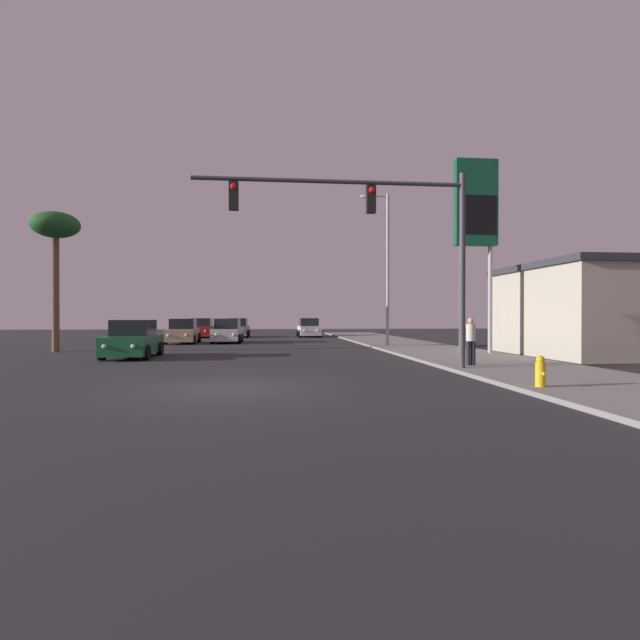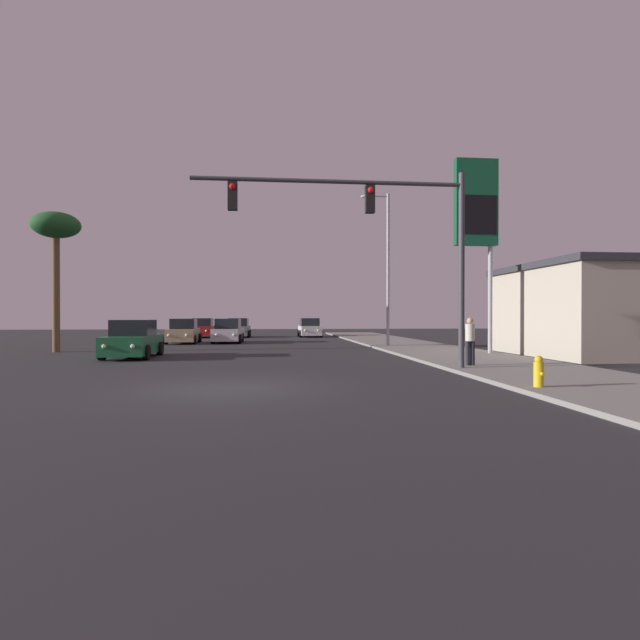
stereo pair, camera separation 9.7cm
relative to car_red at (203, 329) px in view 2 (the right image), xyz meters
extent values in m
plane|color=#28282B|center=(4.79, -31.59, -0.76)|extent=(120.00, 120.00, 0.00)
cube|color=gray|center=(14.29, -21.59, -0.70)|extent=(5.00, 60.00, 0.12)
cube|color=#B2A893|center=(22.79, -22.43, 1.24)|extent=(10.00, 8.00, 4.00)
cube|color=#2D2D33|center=(22.79, -22.43, 3.39)|extent=(10.30, 8.30, 0.30)
cube|color=maroon|center=(0.00, -0.04, -0.18)|extent=(1.82, 4.21, 0.80)
cube|color=black|center=(0.00, 0.11, 0.57)|extent=(1.61, 2.01, 0.70)
cylinder|color=black|center=(-0.90, -1.34, -0.44)|extent=(0.24, 0.64, 0.64)
cylinder|color=black|center=(0.90, -1.34, -0.44)|extent=(0.24, 0.64, 0.64)
cylinder|color=black|center=(-0.90, 1.27, -0.44)|extent=(0.24, 0.64, 0.64)
cylinder|color=black|center=(0.90, 1.27, -0.44)|extent=(0.24, 0.64, 0.64)
sphere|color=#F2EACC|center=(-0.56, -2.16, -0.13)|extent=(0.18, 0.18, 0.18)
sphere|color=#F2EACC|center=(0.56, -2.16, -0.13)|extent=(0.18, 0.18, 0.18)
cube|color=#195933|center=(-0.21, -21.63, -0.18)|extent=(1.85, 4.22, 0.80)
cube|color=black|center=(-0.21, -21.48, 0.57)|extent=(1.63, 2.02, 0.70)
cylinder|color=black|center=(-1.11, -22.94, -0.44)|extent=(0.24, 0.64, 0.64)
cylinder|color=black|center=(0.69, -22.94, -0.44)|extent=(0.24, 0.64, 0.64)
cylinder|color=black|center=(-1.11, -20.33, -0.44)|extent=(0.24, 0.64, 0.64)
cylinder|color=black|center=(0.69, -20.33, -0.44)|extent=(0.24, 0.64, 0.64)
sphere|color=#F2EACC|center=(-0.76, -23.75, -0.13)|extent=(0.18, 0.18, 0.18)
sphere|color=#F2EACC|center=(0.35, -23.75, -0.13)|extent=(0.18, 0.18, 0.18)
cube|color=tan|center=(0.00, -9.82, -0.18)|extent=(1.95, 4.26, 0.80)
cube|color=black|center=(0.00, -9.67, 0.57)|extent=(1.67, 2.06, 0.70)
cylinder|color=black|center=(-0.90, -11.12, -0.44)|extent=(0.24, 0.64, 0.64)
cylinder|color=black|center=(0.90, -11.12, -0.44)|extent=(0.24, 0.64, 0.64)
cylinder|color=black|center=(-0.90, -8.52, -0.44)|extent=(0.24, 0.64, 0.64)
cylinder|color=black|center=(0.90, -8.52, -0.44)|extent=(0.24, 0.64, 0.64)
sphere|color=#F2EACC|center=(-0.56, -11.94, -0.13)|extent=(0.18, 0.18, 0.18)
sphere|color=#F2EACC|center=(0.55, -11.94, -0.13)|extent=(0.18, 0.18, 0.18)
cube|color=silver|center=(9.41, 0.02, -0.18)|extent=(1.86, 4.23, 0.80)
cube|color=black|center=(9.41, 0.17, 0.57)|extent=(1.63, 2.02, 0.70)
cylinder|color=black|center=(8.51, -1.28, -0.44)|extent=(0.24, 0.64, 0.64)
cylinder|color=black|center=(10.31, -1.28, -0.44)|extent=(0.24, 0.64, 0.64)
cylinder|color=black|center=(8.51, 1.33, -0.44)|extent=(0.24, 0.64, 0.64)
cylinder|color=black|center=(10.31, 1.33, -0.44)|extent=(0.24, 0.64, 0.64)
sphere|color=#F2EACC|center=(8.85, -2.10, -0.13)|extent=(0.18, 0.18, 0.18)
sphere|color=#F2EACC|center=(9.97, -2.10, -0.13)|extent=(0.18, 0.18, 0.18)
cube|color=slate|center=(3.12, -0.12, -0.18)|extent=(1.93, 4.25, 0.80)
cube|color=black|center=(3.12, 0.03, 0.57)|extent=(1.66, 2.05, 0.70)
cylinder|color=black|center=(2.22, -1.42, -0.44)|extent=(0.24, 0.64, 0.64)
cylinder|color=black|center=(4.02, -1.42, -0.44)|extent=(0.24, 0.64, 0.64)
cylinder|color=black|center=(2.22, 1.19, -0.44)|extent=(0.24, 0.64, 0.64)
cylinder|color=black|center=(4.02, 1.19, -0.44)|extent=(0.24, 0.64, 0.64)
sphere|color=#F2EACC|center=(2.56, -2.24, -0.13)|extent=(0.18, 0.18, 0.18)
sphere|color=#F2EACC|center=(3.67, -2.24, -0.13)|extent=(0.18, 0.18, 0.18)
cube|color=#B7B7BC|center=(2.95, -9.34, -0.18)|extent=(1.94, 4.26, 0.80)
cube|color=black|center=(2.95, -9.19, 0.57)|extent=(1.67, 2.05, 0.70)
cylinder|color=black|center=(2.05, -10.64, -0.44)|extent=(0.24, 0.64, 0.64)
cylinder|color=black|center=(3.85, -10.64, -0.44)|extent=(0.24, 0.64, 0.64)
cylinder|color=black|center=(2.05, -8.04, -0.44)|extent=(0.24, 0.64, 0.64)
cylinder|color=black|center=(3.85, -8.04, -0.44)|extent=(0.24, 0.64, 0.64)
sphere|color=#F2EACC|center=(2.39, -11.46, -0.13)|extent=(0.18, 0.18, 0.18)
sphere|color=#F2EACC|center=(3.51, -11.46, -0.13)|extent=(0.18, 0.18, 0.18)
cylinder|color=#38383D|center=(12.24, -28.37, 2.61)|extent=(0.20, 0.20, 6.50)
cylinder|color=#38383D|center=(7.79, -28.37, 5.46)|extent=(8.89, 0.14, 0.14)
cube|color=black|center=(9.13, -28.37, 4.91)|extent=(0.30, 0.24, 0.90)
sphere|color=red|center=(9.13, -28.51, 5.18)|extent=(0.20, 0.20, 0.20)
cube|color=black|center=(4.68, -28.37, 4.91)|extent=(0.30, 0.24, 0.90)
sphere|color=red|center=(4.68, -28.51, 5.18)|extent=(0.20, 0.20, 0.20)
cylinder|color=#99999E|center=(12.85, -15.41, 3.86)|extent=(0.18, 0.18, 9.00)
cylinder|color=#99999E|center=(12.15, -15.41, 8.21)|extent=(1.40, 0.10, 0.10)
ellipsoid|color=silver|center=(11.45, -15.41, 8.16)|extent=(0.50, 0.24, 0.20)
cylinder|color=#99999E|center=(14.67, -22.19, 1.86)|extent=(0.20, 0.20, 5.00)
cylinder|color=#99999E|center=(16.07, -22.19, 1.86)|extent=(0.20, 0.20, 5.00)
cube|color=#0F4C2D|center=(15.37, -22.19, 6.36)|extent=(2.00, 0.40, 4.00)
cube|color=black|center=(15.37, -22.40, 5.76)|extent=(1.80, 0.03, 1.80)
cylinder|color=gold|center=(12.36, -32.97, -0.34)|extent=(0.24, 0.24, 0.60)
sphere|color=gold|center=(12.36, -32.97, 0.02)|extent=(0.20, 0.20, 0.20)
cylinder|color=gold|center=(12.36, -33.14, -0.31)|extent=(0.08, 0.10, 0.08)
cylinder|color=#23232D|center=(12.76, -27.63, -0.22)|extent=(0.16, 0.16, 0.85)
cylinder|color=#23232D|center=(12.94, -27.63, -0.22)|extent=(0.16, 0.16, 0.85)
cylinder|color=beige|center=(12.85, -27.63, 0.51)|extent=(0.32, 0.32, 0.60)
sphere|color=tan|center=(12.85, -27.63, 0.92)|extent=(0.22, 0.22, 0.22)
cylinder|color=brown|center=(-5.10, -17.59, 2.27)|extent=(0.36, 0.36, 6.06)
ellipsoid|color=#1E5123|center=(-5.10, -17.59, 5.78)|extent=(2.40, 2.40, 1.32)
camera|label=1|loc=(5.77, -44.47, 1.07)|focal=28.00mm
camera|label=2|loc=(5.86, -44.48, 1.07)|focal=28.00mm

